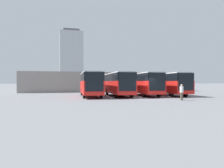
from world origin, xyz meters
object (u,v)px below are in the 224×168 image
bus_0 (168,83)px  pedestrian (182,92)px  bus_1 (143,83)px  bus_3 (91,83)px  bus_2 (118,83)px

bus_0 → pedestrian: bearing=74.2°
bus_0 → pedestrian: 9.49m
bus_1 → bus_3: (7.99, 0.13, 0.00)m
bus_0 → bus_3: size_ratio=1.00×
bus_1 → bus_3: bearing=4.9°
bus_1 → bus_2: bearing=7.0°
bus_2 → bus_3: (4.00, -0.09, 0.00)m
bus_0 → bus_2: size_ratio=1.00×
bus_0 → bus_1: same height
bus_0 → bus_3: (11.99, 0.01, 0.00)m
bus_2 → pedestrian: bus_2 is taller
bus_3 → pedestrian: bus_3 is taller
bus_0 → bus_3: 11.99m
bus_1 → bus_3: 7.99m
bus_2 → bus_3: same height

